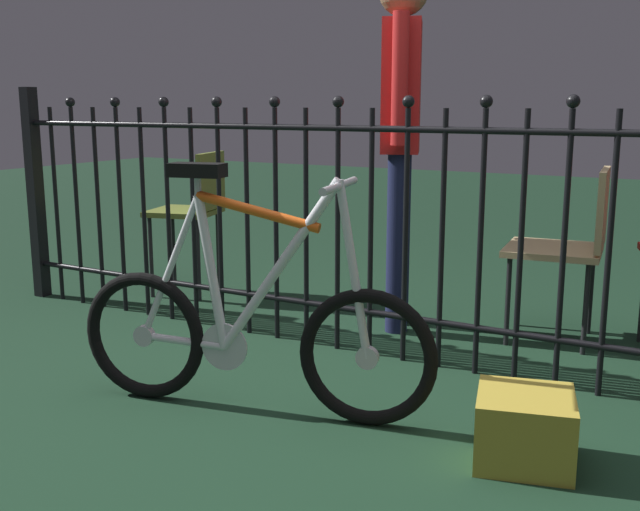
# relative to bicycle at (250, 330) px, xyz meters

# --- Properties ---
(ground_plane) EXTENTS (20.00, 20.00, 0.00)m
(ground_plane) POSITION_rel_bicycle_xyz_m (0.26, 0.08, -0.31)
(ground_plane) COLOR #173320
(iron_fence) EXTENTS (4.70, 0.07, 1.22)m
(iron_fence) POSITION_rel_bicycle_xyz_m (0.18, 0.79, 0.30)
(iron_fence) COLOR black
(iron_fence) RESTS_ON ground
(bicycle) EXTENTS (1.35, 0.45, 0.91)m
(bicycle) POSITION_rel_bicycle_xyz_m (0.00, 0.00, 0.00)
(bicycle) COLOR black
(bicycle) RESTS_ON ground
(chair_tan) EXTENTS (0.48, 0.48, 0.83)m
(chair_tan) POSITION_rel_bicycle_xyz_m (0.84, 1.44, 0.19)
(chair_tan) COLOR black
(chair_tan) RESTS_ON ground
(chair_olive) EXTENTS (0.46, 0.46, 0.85)m
(chair_olive) POSITION_rel_bicycle_xyz_m (-1.29, 1.29, 0.23)
(chair_olive) COLOR black
(chair_olive) RESTS_ON ground
(person_visitor) EXTENTS (0.28, 0.45, 1.77)m
(person_visitor) POSITION_rel_bicycle_xyz_m (0.03, 1.25, 0.76)
(person_visitor) COLOR #191E3F
(person_visitor) RESTS_ON ground
(display_crate) EXTENTS (0.37, 0.37, 0.22)m
(display_crate) POSITION_rel_bicycle_xyz_m (0.99, 0.09, -0.20)
(display_crate) COLOR #B29933
(display_crate) RESTS_ON ground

